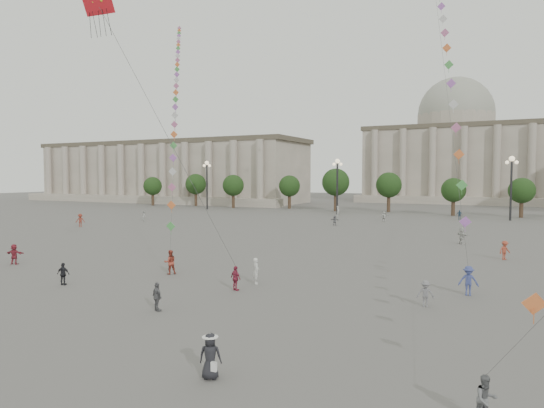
% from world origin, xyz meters
% --- Properties ---
extents(ground, '(360.00, 360.00, 0.00)m').
position_xyz_m(ground, '(0.00, 0.00, 0.00)').
color(ground, '#524F4E').
rests_on(ground, ground).
extents(hall_west, '(84.00, 26.22, 17.20)m').
position_xyz_m(hall_west, '(-75.00, 93.89, 8.43)').
color(hall_west, gray).
rests_on(hall_west, ground).
extents(hall_central, '(48.30, 34.30, 35.50)m').
position_xyz_m(hall_central, '(0.00, 129.22, 14.23)').
color(hall_central, gray).
rests_on(hall_central, ground).
extents(tree_row, '(137.12, 5.12, 8.00)m').
position_xyz_m(tree_row, '(0.00, 78.00, 5.39)').
color(tree_row, '#34261A').
rests_on(tree_row, ground).
extents(lamp_post_far_west, '(2.00, 0.90, 10.65)m').
position_xyz_m(lamp_post_far_west, '(-45.00, 70.00, 7.35)').
color(lamp_post_far_west, '#262628').
rests_on(lamp_post_far_west, ground).
extents(lamp_post_mid_west, '(2.00, 0.90, 10.65)m').
position_xyz_m(lamp_post_mid_west, '(-15.00, 70.00, 7.35)').
color(lamp_post_mid_west, '#262628').
rests_on(lamp_post_mid_west, ground).
extents(lamp_post_mid_east, '(2.00, 0.90, 10.65)m').
position_xyz_m(lamp_post_mid_east, '(15.00, 70.00, 7.35)').
color(lamp_post_mid_east, '#262628').
rests_on(lamp_post_mid_east, ground).
extents(person_crowd_0, '(0.97, 0.42, 1.63)m').
position_xyz_m(person_crowd_0, '(7.31, 68.00, 0.82)').
color(person_crowd_0, '#2E4C69').
rests_on(person_crowd_0, ground).
extents(person_crowd_1, '(1.02, 0.98, 1.65)m').
position_xyz_m(person_crowd_1, '(-38.76, 42.45, 0.83)').
color(person_crowd_1, beige).
rests_on(person_crowd_1, ground).
extents(person_crowd_2, '(1.39, 1.38, 1.93)m').
position_xyz_m(person_crowd_2, '(-40.65, 31.10, 0.96)').
color(person_crowd_2, maroon).
rests_on(person_crowd_2, ground).
extents(person_crowd_4, '(1.56, 1.19, 1.64)m').
position_xyz_m(person_crowd_4, '(-3.36, 59.21, 0.82)').
color(person_crowd_4, silver).
rests_on(person_crowd_4, ground).
extents(person_crowd_6, '(1.07, 0.75, 1.50)m').
position_xyz_m(person_crowd_6, '(10.98, 9.17, 0.75)').
color(person_crowd_6, slate).
rests_on(person_crowd_6, ground).
extents(person_crowd_7, '(1.59, 1.61, 1.85)m').
position_xyz_m(person_crowd_7, '(10.40, 37.19, 0.92)').
color(person_crowd_7, beige).
rests_on(person_crowd_7, ground).
extents(person_crowd_8, '(1.22, 1.21, 1.68)m').
position_xyz_m(person_crowd_8, '(14.76, 28.21, 0.84)').
color(person_crowd_8, '#9F3F2B').
rests_on(person_crowd_8, ground).
extents(person_crowd_10, '(0.51, 0.72, 1.88)m').
position_xyz_m(person_crowd_10, '(-13.20, 65.20, 0.94)').
color(person_crowd_10, '#AFAFAB').
rests_on(person_crowd_10, ground).
extents(person_crowd_12, '(1.43, 0.56, 1.50)m').
position_xyz_m(person_crowd_12, '(-8.44, 49.68, 0.75)').
color(person_crowd_12, slate).
rests_on(person_crowd_12, ground).
extents(person_crowd_13, '(0.70, 0.78, 1.79)m').
position_xyz_m(person_crowd_13, '(-0.39, 10.04, 0.89)').
color(person_crowd_13, silver).
rests_on(person_crowd_13, ground).
extents(tourist_0, '(1.02, 0.72, 1.60)m').
position_xyz_m(tourist_0, '(-0.64, 7.71, 0.80)').
color(tourist_0, '#972943').
rests_on(tourist_0, ground).
extents(tourist_2, '(1.67, 0.95, 1.71)m').
position_xyz_m(tourist_2, '(-22.00, 7.42, 0.86)').
color(tourist_2, maroon).
rests_on(tourist_2, ground).
extents(tourist_3, '(1.02, 0.75, 1.60)m').
position_xyz_m(tourist_3, '(-2.04, 1.67, 0.80)').
color(tourist_3, '#5B5B5F').
rests_on(tourist_3, ground).
extents(tourist_4, '(0.96, 0.60, 1.52)m').
position_xyz_m(tourist_4, '(-11.92, 3.84, 0.76)').
color(tourist_4, black).
rests_on(tourist_4, ground).
extents(kite_flyer_0, '(1.10, 1.13, 1.83)m').
position_xyz_m(kite_flyer_0, '(-7.74, 10.00, 0.92)').
color(kite_flyer_0, '#993829').
rests_on(kite_flyer_0, ground).
extents(kite_flyer_1, '(1.24, 0.79, 1.84)m').
position_xyz_m(kite_flyer_1, '(12.94, 13.03, 0.92)').
color(kite_flyer_1, '#394382').
rests_on(kite_flyer_1, ground).
extents(kite_flyer_2, '(0.91, 0.87, 1.48)m').
position_xyz_m(kite_flyer_2, '(14.70, -3.47, 0.74)').
color(kite_flyer_2, slate).
rests_on(kite_flyer_2, ground).
extents(hat_person, '(0.96, 0.80, 1.69)m').
position_xyz_m(hat_person, '(5.52, -4.45, 0.88)').
color(hat_person, black).
rests_on(hat_person, ground).
extents(dragon_kite, '(5.06, 2.14, 18.67)m').
position_xyz_m(dragon_kite, '(-8.41, 4.22, 17.32)').
color(dragon_kite, red).
rests_on(dragon_kite, ground).
extents(kite_train_west, '(32.08, 43.06, 64.10)m').
position_xyz_m(kite_train_west, '(-24.52, 32.93, 19.74)').
color(kite_train_west, '#3F3F3F').
rests_on(kite_train_west, ground).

